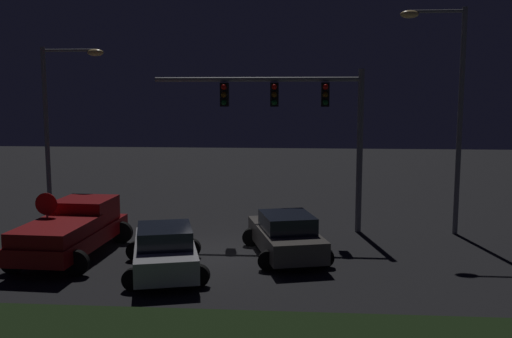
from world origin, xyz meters
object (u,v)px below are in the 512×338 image
object	(u,v)px
car_sedan	(286,235)
car_sedan_far	(165,250)
traffic_signal_gantry	(298,110)
street_lamp_right	(449,95)
stop_sign	(47,212)
street_lamp_left	(59,111)
pickup_truck	(74,227)

from	to	relation	value
car_sedan	car_sedan_far	xyz separation A→B (m)	(-3.67, -2.12, 0.00)
car_sedan_far	traffic_signal_gantry	xyz separation A→B (m)	(4.06, 5.86, 4.16)
car_sedan	street_lamp_right	world-z (taller)	street_lamp_right
car_sedan_far	stop_sign	distance (m)	4.61
street_lamp_left	street_lamp_right	world-z (taller)	street_lamp_right
street_lamp_left	pickup_truck	bearing A→B (deg)	-63.25
car_sedan_far	car_sedan	bearing A→B (deg)	-75.09
car_sedan	street_lamp_left	size ratio (longest dim) A/B	0.63
traffic_signal_gantry	street_lamp_right	xyz separation A→B (m)	(5.79, -0.07, 0.57)
car_sedan_far	stop_sign	xyz separation A→B (m)	(-4.34, 1.34, 0.82)
pickup_truck	traffic_signal_gantry	size ratio (longest dim) A/B	0.66
stop_sign	traffic_signal_gantry	bearing A→B (deg)	28.26
car_sedan	street_lamp_left	distance (m)	11.87
pickup_truck	stop_sign	xyz separation A→B (m)	(-0.78, -0.32, 0.56)
street_lamp_right	stop_sign	size ratio (longest dim) A/B	3.94
car_sedan	stop_sign	xyz separation A→B (m)	(-8.01, -0.78, 0.82)
pickup_truck	car_sedan	bearing A→B (deg)	-83.92
car_sedan	street_lamp_right	distance (m)	8.60
pickup_truck	traffic_signal_gantry	distance (m)	9.53
car_sedan_far	traffic_signal_gantry	bearing A→B (deg)	-49.82
traffic_signal_gantry	street_lamp_right	bearing A→B (deg)	-0.65
pickup_truck	street_lamp_right	size ratio (longest dim) A/B	0.62
pickup_truck	stop_sign	bearing A→B (deg)	114.48
street_lamp_left	stop_sign	size ratio (longest dim) A/B	3.38
car_sedan_far	street_lamp_right	world-z (taller)	street_lamp_right
pickup_truck	street_lamp_left	bearing A→B (deg)	29.17
traffic_signal_gantry	car_sedan_far	bearing A→B (deg)	-124.74
pickup_truck	street_lamp_left	xyz separation A→B (m)	(-2.74, 5.44, 3.81)
car_sedan_far	stop_sign	world-z (taller)	stop_sign
pickup_truck	car_sedan	world-z (taller)	pickup_truck
pickup_truck	traffic_signal_gantry	xyz separation A→B (m)	(7.62, 4.20, 3.90)
traffic_signal_gantry	street_lamp_left	world-z (taller)	street_lamp_left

